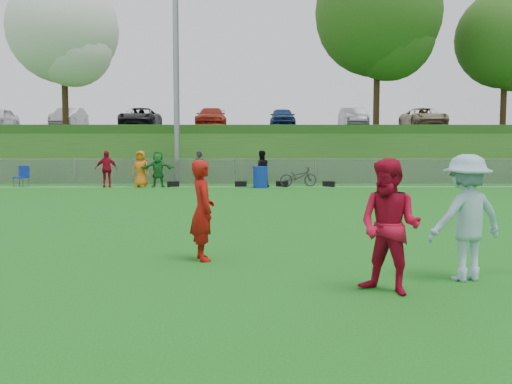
{
  "coord_description": "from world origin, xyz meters",
  "views": [
    {
      "loc": [
        0.77,
        -8.47,
        2.03
      ],
      "look_at": [
        0.85,
        0.5,
        1.26
      ],
      "focal_mm": 40.0,
      "sensor_mm": 36.0,
      "label": 1
    }
  ],
  "objects_px": {
    "recycling_bin": "(260,177)",
    "bicycle": "(298,177)",
    "player_blue": "(466,218)",
    "player_red_left": "(203,210)",
    "player_red_center": "(390,226)"
  },
  "relations": [
    {
      "from": "recycling_bin",
      "to": "bicycle",
      "type": "xyz_separation_m",
      "value": [
        1.79,
        0.63,
        -0.02
      ]
    },
    {
      "from": "player_blue",
      "to": "recycling_bin",
      "type": "bearing_deg",
      "value": -98.71
    },
    {
      "from": "player_blue",
      "to": "bicycle",
      "type": "relative_size",
      "value": 1.04
    },
    {
      "from": "bicycle",
      "to": "player_blue",
      "type": "bearing_deg",
      "value": 169.97
    },
    {
      "from": "player_red_left",
      "to": "recycling_bin",
      "type": "relative_size",
      "value": 1.77
    },
    {
      "from": "player_red_left",
      "to": "player_blue",
      "type": "xyz_separation_m",
      "value": [
        4.02,
        -1.48,
        0.06
      ]
    },
    {
      "from": "recycling_bin",
      "to": "bicycle",
      "type": "height_order",
      "value": "recycling_bin"
    },
    {
      "from": "player_red_left",
      "to": "player_red_center",
      "type": "bearing_deg",
      "value": -147.79
    },
    {
      "from": "player_red_left",
      "to": "player_blue",
      "type": "bearing_deg",
      "value": -128.54
    },
    {
      "from": "player_red_left",
      "to": "recycling_bin",
      "type": "distance_m",
      "value": 16.24
    },
    {
      "from": "recycling_bin",
      "to": "bicycle",
      "type": "distance_m",
      "value": 1.89
    },
    {
      "from": "player_red_center",
      "to": "bicycle",
      "type": "relative_size",
      "value": 1.02
    },
    {
      "from": "player_red_left",
      "to": "recycling_bin",
      "type": "xyz_separation_m",
      "value": [
        1.28,
        16.19,
        -0.38
      ]
    },
    {
      "from": "player_red_center",
      "to": "player_blue",
      "type": "distance_m",
      "value": 1.51
    },
    {
      "from": "recycling_bin",
      "to": "bicycle",
      "type": "bearing_deg",
      "value": 19.51
    }
  ]
}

